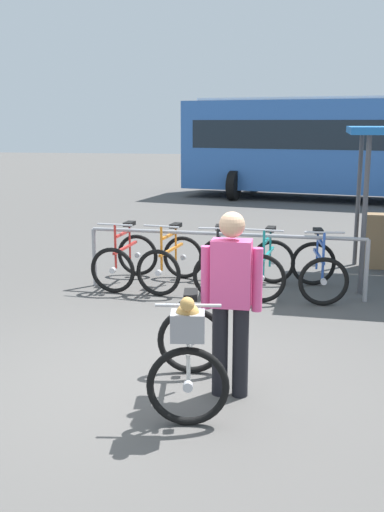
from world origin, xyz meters
The scene contains 10 objects.
ground_plane centered at (0.00, 0.00, 0.00)m, with size 80.00×80.00×0.00m, color #514F4C.
bike_rack_rail centered at (0.29, 3.00, 0.68)m, with size 3.90×0.28×0.88m.
racked_bike_red centered at (-1.20, 3.27, 0.37)m, with size 0.77×1.17×0.98m.
racked_bike_orange centered at (-0.50, 3.23, 0.37)m, with size 0.84×1.18×0.97m.
racked_bike_black centered at (0.20, 3.18, 0.37)m, with size 0.73×1.15×0.98m.
racked_bike_teal centered at (0.90, 3.14, 0.37)m, with size 0.79×1.17×0.97m.
racked_bike_blue centered at (1.60, 3.10, 0.37)m, with size 0.76×1.17×0.98m.
featured_bicycle centered at (0.36, -0.44, 0.49)m, with size 0.79×1.24×1.09m.
person_with_featured_bike centered at (0.68, -0.22, 0.91)m, with size 0.53×0.22×1.64m.
bus_distant centered at (2.95, 13.91, 1.74)m, with size 10.30×4.70×3.08m.
Camera 1 is at (1.12, -5.16, 2.37)m, focal length 42.19 mm.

